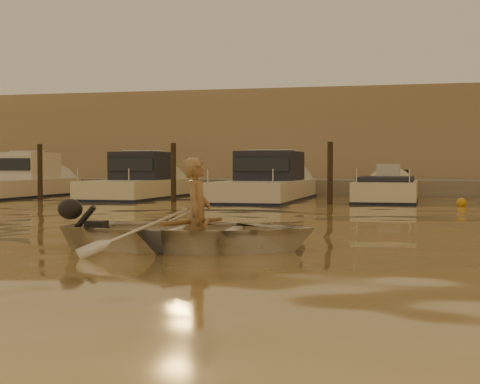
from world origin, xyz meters
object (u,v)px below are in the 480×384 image
(moored_boat_3, at_px, (387,195))
(waterfront_building, at_px, (368,142))
(person, at_px, (197,214))
(dinghy, at_px, (191,232))
(moored_boat_0, at_px, (19,181))
(moored_boat_1, at_px, (136,182))
(moored_boat_2, at_px, (266,183))

(moored_boat_3, relative_size, waterfront_building, 0.13)
(person, bearing_deg, moored_boat_3, -10.79)
(dinghy, height_order, moored_boat_0, moored_boat_0)
(moored_boat_0, distance_m, waterfront_building, 16.87)
(dinghy, bearing_deg, moored_boat_3, -11.15)
(dinghy, distance_m, person, 0.29)
(moored_boat_3, distance_m, waterfront_building, 11.31)
(dinghy, xyz_separation_m, moored_boat_3, (2.09, 15.32, -0.04))
(moored_boat_0, bearing_deg, moored_boat_1, 0.00)
(person, distance_m, moored_boat_2, 15.48)
(moored_boat_3, xyz_separation_m, waterfront_building, (-1.48, 11.00, 2.17))
(moored_boat_1, bearing_deg, moored_boat_0, 180.00)
(dinghy, height_order, moored_boat_2, moored_boat_2)
(moored_boat_1, xyz_separation_m, waterfront_building, (7.74, 11.00, 1.77))
(moored_boat_2, height_order, waterfront_building, waterfront_building)
(moored_boat_2, xyz_separation_m, moored_boat_3, (4.26, 0.00, -0.40))
(dinghy, bearing_deg, waterfront_building, -4.72)
(dinghy, distance_m, waterfront_building, 26.41)
(person, distance_m, moored_boat_1, 16.93)
(dinghy, relative_size, moored_boat_1, 0.54)
(dinghy, distance_m, moored_boat_1, 16.90)
(person, height_order, moored_boat_2, moored_boat_2)
(dinghy, bearing_deg, moored_boat_2, 4.69)
(dinghy, distance_m, moored_boat_3, 15.46)
(moored_boat_3, height_order, waterfront_building, waterfront_building)
(moored_boat_0, height_order, moored_boat_1, same)
(moored_boat_1, relative_size, moored_boat_2, 0.80)
(waterfront_building, bearing_deg, moored_boat_1, -125.14)
(person, height_order, moored_boat_3, person)
(person, xyz_separation_m, moored_boat_2, (-2.27, 15.31, 0.09))
(moored_boat_2, relative_size, waterfront_building, 0.19)
(person, bearing_deg, waterfront_building, -4.50)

